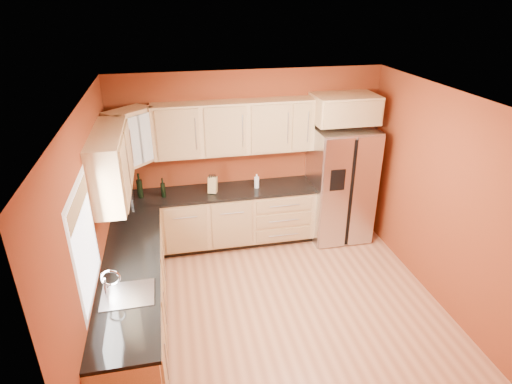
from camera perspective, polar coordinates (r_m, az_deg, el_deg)
floor at (r=5.49m, az=3.36°, el=-15.57°), size 4.00×4.00×0.00m
ceiling at (r=4.28m, az=4.25°, el=11.84°), size 4.00×4.00×0.00m
wall_back at (r=6.52m, az=-0.88°, el=4.70°), size 4.00×0.04×2.60m
wall_front at (r=3.25m, az=13.68°, el=-20.39°), size 4.00×0.04×2.60m
wall_left at (r=4.68m, az=-20.70°, el=-5.80°), size 0.04×4.00×2.60m
wall_right at (r=5.58m, az=23.97°, el=-1.27°), size 0.04×4.00×2.60m
base_cabinets_back at (r=6.54m, az=-5.07°, el=-3.65°), size 2.90×0.60×0.88m
base_cabinets_left at (r=5.12m, az=-15.81°, el=-13.85°), size 0.60×2.80×0.88m
countertop_back at (r=6.32m, az=-5.22°, el=-0.04°), size 2.90×0.62×0.04m
countertop_left at (r=4.85m, az=-16.33°, el=-9.59°), size 0.62×2.80×0.04m
upper_cabinets_back at (r=6.16m, az=-2.92°, el=8.58°), size 2.30×0.33×0.75m
upper_cabinets_left at (r=5.09m, az=-18.78°, el=3.59°), size 0.33×1.35×0.75m
corner_upper_cabinet at (r=5.96m, az=-16.37°, el=7.00°), size 0.67×0.67×0.75m
over_fridge_cabinet at (r=6.41m, az=11.75°, el=10.84°), size 0.92×0.60×0.40m
refrigerator at (r=6.72m, az=11.14°, el=1.07°), size 0.90×0.75×1.78m
window at (r=4.13m, az=-21.80°, el=-6.30°), size 0.03×0.90×1.00m
sink_faucet at (r=4.34m, az=-16.96°, el=-11.45°), size 0.50×0.42×0.30m
canister_left at (r=6.27m, az=-16.57°, el=-0.14°), size 0.14×0.14×0.19m
canister_right at (r=6.30m, az=-17.09°, el=-0.04°), size 0.12×0.12×0.19m
wine_bottle_a at (r=6.24m, az=-15.28°, el=0.83°), size 0.11×0.11×0.37m
wine_bottle_b at (r=6.20m, az=-12.31°, el=0.59°), size 0.07×0.07×0.29m
knife_block at (r=6.23m, az=-5.80°, el=0.96°), size 0.15×0.14×0.24m
soap_dispenser at (r=6.36m, az=0.08°, el=1.48°), size 0.09×0.09×0.21m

